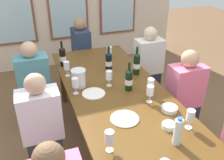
% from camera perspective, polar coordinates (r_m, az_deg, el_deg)
% --- Properties ---
extents(ground_plane, '(12.00, 12.00, 0.00)m').
position_cam_1_polar(ground_plane, '(3.00, 1.52, -15.39)').
color(ground_plane, brown).
extents(dining_table, '(0.98, 2.63, 0.74)m').
position_cam_1_polar(dining_table, '(2.58, 1.71, -4.48)').
color(dining_table, brown).
rests_on(dining_table, ground).
extents(white_plate_0, '(0.24, 0.24, 0.01)m').
position_cam_1_polar(white_plate_0, '(2.56, -4.17, -3.05)').
color(white_plate_0, white).
rests_on(white_plate_0, dining_table).
extents(white_plate_1, '(0.25, 0.25, 0.01)m').
position_cam_1_polar(white_plate_1, '(2.21, 2.86, -8.68)').
color(white_plate_1, white).
rests_on(white_plate_1, dining_table).
extents(metal_pitcher, '(0.16, 0.16, 0.19)m').
position_cam_1_polar(metal_pitcher, '(2.67, -7.52, 0.44)').
color(metal_pitcher, silver).
rests_on(metal_pitcher, dining_table).
extents(wine_bottle_0, '(0.08, 0.08, 0.32)m').
position_cam_1_polar(wine_bottle_0, '(3.17, -11.06, 5.22)').
color(wine_bottle_0, black).
rests_on(wine_bottle_0, dining_table).
extents(wine_bottle_1, '(0.08, 0.08, 0.34)m').
position_cam_1_polar(wine_bottle_1, '(2.90, 5.57, 3.67)').
color(wine_bottle_1, black).
rests_on(wine_bottle_1, dining_table).
extents(wine_bottle_2, '(0.08, 0.08, 0.30)m').
position_cam_1_polar(wine_bottle_2, '(2.99, -0.75, 4.22)').
color(wine_bottle_2, black).
rests_on(wine_bottle_2, dining_table).
extents(wine_bottle_3, '(0.08, 0.08, 0.31)m').
position_cam_1_polar(wine_bottle_3, '(2.58, 3.83, 0.08)').
color(wine_bottle_3, black).
rests_on(wine_bottle_3, dining_table).
extents(tasting_bowl_0, '(0.14, 0.14, 0.04)m').
position_cam_1_polar(tasting_bowl_0, '(2.36, 12.83, -6.34)').
color(tasting_bowl_0, white).
rests_on(tasting_bowl_0, dining_table).
extents(tasting_bowl_1, '(0.11, 0.11, 0.04)m').
position_cam_1_polar(tasting_bowl_1, '(2.16, 12.69, -10.00)').
color(tasting_bowl_1, white).
rests_on(tasting_bowl_1, dining_table).
extents(water_bottle, '(0.06, 0.06, 0.24)m').
position_cam_1_polar(water_bottle, '(1.97, 14.63, -11.22)').
color(water_bottle, white).
rests_on(water_bottle, dining_table).
extents(wine_glass_0, '(0.07, 0.07, 0.17)m').
position_cam_1_polar(wine_glass_0, '(2.14, 17.28, -7.70)').
color(wine_glass_0, white).
rests_on(wine_glass_0, dining_table).
extents(wine_glass_1, '(0.07, 0.07, 0.17)m').
position_cam_1_polar(wine_glass_1, '(2.65, -0.66, 1.03)').
color(wine_glass_1, white).
rests_on(wine_glass_1, dining_table).
extents(wine_glass_2, '(0.07, 0.07, 0.17)m').
position_cam_1_polar(wine_glass_2, '(2.52, 8.73, -0.83)').
color(wine_glass_2, white).
rests_on(wine_glass_2, dining_table).
extents(wine_glass_3, '(0.07, 0.07, 0.17)m').
position_cam_1_polar(wine_glass_3, '(2.53, -8.30, -0.65)').
color(wine_glass_3, white).
rests_on(wine_glass_3, dining_table).
extents(wine_glass_4, '(0.07, 0.07, 0.17)m').
position_cam_1_polar(wine_glass_4, '(1.85, -0.57, -12.91)').
color(wine_glass_4, white).
rests_on(wine_glass_4, dining_table).
extents(wine_glass_5, '(0.07, 0.07, 0.17)m').
position_cam_1_polar(wine_glass_5, '(2.90, -10.19, 3.12)').
color(wine_glass_5, white).
rests_on(wine_glass_5, dining_table).
extents(wine_glass_7, '(0.07, 0.07, 0.17)m').
position_cam_1_polar(wine_glass_7, '(2.40, 8.59, -2.44)').
color(wine_glass_7, white).
rests_on(wine_glass_7, dining_table).
extents(wine_glass_8, '(0.07, 0.07, 0.17)m').
position_cam_1_polar(wine_glass_8, '(3.29, -0.63, 6.57)').
color(wine_glass_8, white).
rests_on(wine_glass_8, dining_table).
extents(seated_person_2, '(0.38, 0.24, 1.11)m').
position_cam_1_polar(seated_person_2, '(2.54, -15.40, -10.53)').
color(seated_person_2, '#2B3135').
rests_on(seated_person_2, ground).
extents(seated_person_3, '(0.38, 0.24, 1.11)m').
position_cam_1_polar(seated_person_3, '(3.00, 15.93, -4.01)').
color(seated_person_3, '#252A43').
rests_on(seated_person_3, ground).
extents(seated_person_4, '(0.38, 0.24, 1.11)m').
position_cam_1_polar(seated_person_4, '(3.25, -16.98, -1.46)').
color(seated_person_4, '#283033').
rests_on(seated_person_4, ground).
extents(seated_person_5, '(0.38, 0.24, 1.11)m').
position_cam_1_polar(seated_person_5, '(3.66, 8.12, 3.02)').
color(seated_person_5, '#242136').
rests_on(seated_person_5, ground).
extents(seated_person_6, '(0.24, 0.38, 1.11)m').
position_cam_1_polar(seated_person_6, '(4.08, -6.86, 5.78)').
color(seated_person_6, '#2E2D41').
rests_on(seated_person_6, ground).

